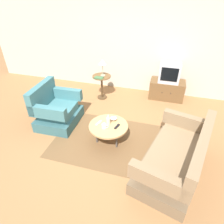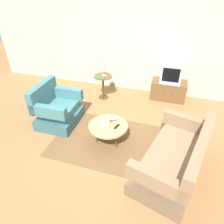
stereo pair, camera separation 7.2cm
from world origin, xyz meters
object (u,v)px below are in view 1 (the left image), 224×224
at_px(mug, 104,126).
at_px(book, 99,78).
at_px(vase, 108,120).
at_px(tv_remote_silver, 99,123).
at_px(table_lamp, 103,63).
at_px(coffee_table, 108,127).
at_px(side_table, 102,82).
at_px(armchair, 56,110).
at_px(couch, 176,158).
at_px(tv_stand, 167,90).
at_px(bowl, 114,119).
at_px(tv_remote_dark, 117,126).

height_order(mug, book, book).
height_order(vase, tv_remote_silver, vase).
bearing_deg(vase, table_lamp, 111.41).
bearing_deg(coffee_table, table_lamp, 111.40).
xyz_separation_m(side_table, book, (-0.02, -0.16, 0.20)).
distance_m(armchair, couch, 2.69).
bearing_deg(couch, tv_stand, 20.81).
bearing_deg(vase, bowl, 68.06).
bearing_deg(side_table, vase, -67.45).
relative_size(couch, bowl, 14.00).
height_order(bowl, book, book).
height_order(armchair, side_table, armchair).
relative_size(coffee_table, tv_stand, 0.84).
xyz_separation_m(vase, tv_remote_silver, (-0.19, -0.02, -0.11)).
distance_m(mug, bowl, 0.30).
height_order(mug, tv_remote_dark, mug).
relative_size(coffee_table, bowl, 5.90).
distance_m(armchair, coffee_table, 1.34).
xyz_separation_m(armchair, book, (0.60, 1.22, 0.34)).
relative_size(mug, bowl, 1.01).
distance_m(coffee_table, mug, 0.14).
bearing_deg(vase, mug, -109.10).
distance_m(side_table, bowl, 1.67).
relative_size(armchair, book, 4.39).
distance_m(vase, bowl, 0.19).
bearing_deg(tv_remote_dark, mug, 128.93).
bearing_deg(tv_stand, couch, -83.96).
distance_m(armchair, side_table, 1.52).
distance_m(couch, coffee_table, 1.35).
bearing_deg(couch, table_lamp, 57.53).
height_order(armchair, table_lamp, table_lamp).
bearing_deg(armchair, coffee_table, 75.57).
xyz_separation_m(couch, mug, (-1.34, 0.32, 0.15)).
bearing_deg(tv_remote_dark, table_lamp, 42.10).
bearing_deg(mug, couch, -13.25).
xyz_separation_m(armchair, side_table, (0.62, 1.38, 0.15)).
height_order(vase, bowl, vase).
distance_m(coffee_table, tv_stand, 2.38).
relative_size(tv_stand, tv_remote_dark, 5.55).
bearing_deg(tv_stand, side_table, -164.25).
bearing_deg(coffee_table, armchair, 167.39).
height_order(bowl, tv_remote_dark, bowl).
bearing_deg(side_table, coffee_table, -67.48).
bearing_deg(coffee_table, vase, 110.63).
bearing_deg(tv_remote_dark, tv_remote_silver, 104.63).
bearing_deg(armchair, mug, 70.87).
distance_m(tv_remote_dark, book, 1.78).
relative_size(mug, tv_remote_silver, 0.76).
xyz_separation_m(table_lamp, bowl, (0.72, -1.51, -0.58)).
bearing_deg(table_lamp, tv_remote_dark, -63.69).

